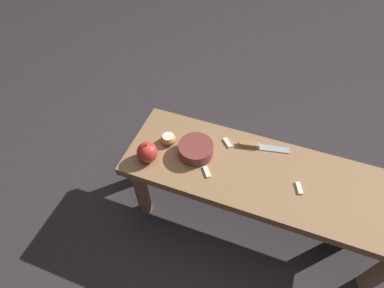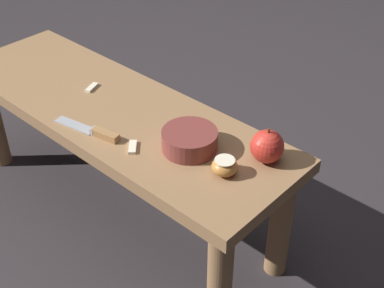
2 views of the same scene
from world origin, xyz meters
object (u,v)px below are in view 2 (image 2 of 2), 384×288
(knife, at_px, (96,132))
(bowl, at_px, (190,140))
(wooden_bench, at_px, (115,127))
(apple_cut, at_px, (225,166))
(apple_whole, at_px, (267,146))

(knife, height_order, bowl, bowl)
(wooden_bench, xyz_separation_m, apple_cut, (-0.45, 0.02, 0.10))
(wooden_bench, height_order, apple_cut, apple_cut)
(wooden_bench, distance_m, knife, 0.17)
(knife, bearing_deg, apple_cut, -174.59)
(knife, distance_m, apple_whole, 0.47)
(knife, bearing_deg, bowl, -162.87)
(wooden_bench, distance_m, apple_whole, 0.51)
(wooden_bench, relative_size, knife, 5.59)
(wooden_bench, bearing_deg, apple_cut, 177.75)
(apple_cut, bearing_deg, knife, 16.28)
(apple_cut, relative_size, bowl, 0.45)
(wooden_bench, relative_size, apple_cut, 18.01)
(wooden_bench, bearing_deg, knife, 121.51)
(knife, height_order, apple_whole, apple_whole)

